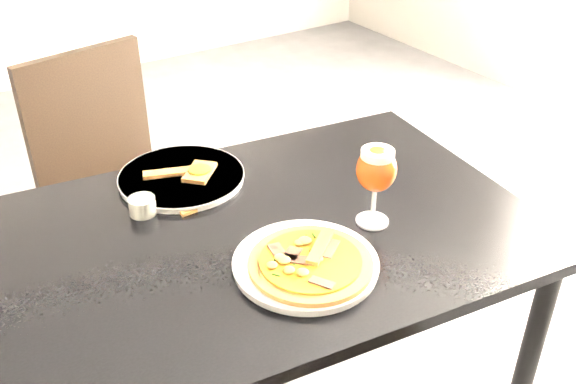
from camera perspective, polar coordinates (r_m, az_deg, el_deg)
dining_table at (r=1.49m, az=-1.92°, el=-5.97°), size 1.29×0.95×0.75m
chair_far at (r=2.12m, az=-14.89°, el=0.49°), size 0.50×0.50×0.93m
plate_main at (r=1.32m, az=1.58°, el=-6.42°), size 0.30×0.30×0.02m
pizza at (r=1.30m, az=2.02°, el=-6.24°), size 0.25×0.25×0.03m
plate_second at (r=1.63m, az=-9.44°, el=1.30°), size 0.34×0.34×0.02m
crust_scraps at (r=1.62m, az=-8.79°, el=1.77°), size 0.19×0.13×0.01m
loose_crust at (r=1.52m, az=-7.84°, el=-1.29°), size 0.10×0.03×0.01m
sauce_cup at (r=1.51m, az=-12.84°, el=-1.15°), size 0.06×0.06×0.04m
beer_glass at (r=1.40m, az=7.86°, el=1.95°), size 0.09×0.09×0.19m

